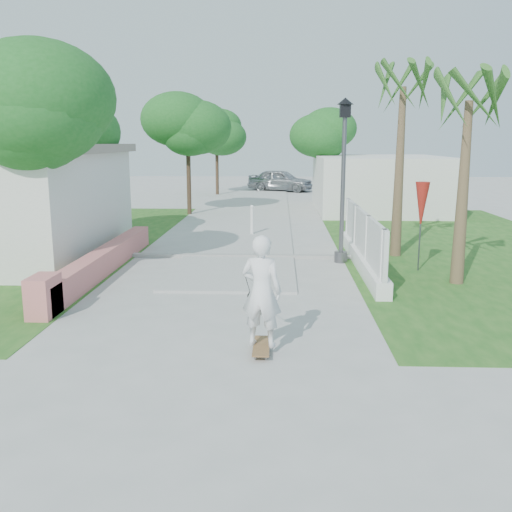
{
  "coord_description": "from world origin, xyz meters",
  "views": [
    {
      "loc": [
        1.21,
        -10.12,
        3.31
      ],
      "look_at": [
        0.74,
        0.82,
        1.1
      ],
      "focal_mm": 40.0,
      "sensor_mm": 36.0,
      "label": 1
    }
  ],
  "objects_px": {
    "bollard": "(252,219)",
    "skateboarder": "(261,291)",
    "parked_car": "(280,180)",
    "dog": "(252,302)",
    "street_lamp": "(343,175)",
    "patio_umbrella": "(422,206)"
  },
  "relations": [
    {
      "from": "bollard",
      "to": "skateboarder",
      "type": "bearing_deg",
      "value": -86.45
    },
    {
      "from": "bollard",
      "to": "parked_car",
      "type": "relative_size",
      "value": 0.25
    },
    {
      "from": "bollard",
      "to": "dog",
      "type": "distance_m",
      "value": 9.3
    },
    {
      "from": "street_lamp",
      "to": "dog",
      "type": "height_order",
      "value": "street_lamp"
    },
    {
      "from": "street_lamp",
      "to": "skateboarder",
      "type": "relative_size",
      "value": 1.55
    },
    {
      "from": "street_lamp",
      "to": "patio_umbrella",
      "type": "height_order",
      "value": "street_lamp"
    },
    {
      "from": "street_lamp",
      "to": "bollard",
      "type": "xyz_separation_m",
      "value": [
        -2.7,
        4.5,
        -1.84
      ]
    },
    {
      "from": "patio_umbrella",
      "to": "dog",
      "type": "bearing_deg",
      "value": -137.6
    },
    {
      "from": "parked_car",
      "to": "street_lamp",
      "type": "bearing_deg",
      "value": -157.37
    },
    {
      "from": "bollard",
      "to": "patio_umbrella",
      "type": "xyz_separation_m",
      "value": [
        4.6,
        -5.5,
        1.1
      ]
    },
    {
      "from": "street_lamp",
      "to": "bollard",
      "type": "height_order",
      "value": "street_lamp"
    },
    {
      "from": "skateboarder",
      "to": "parked_car",
      "type": "height_order",
      "value": "skateboarder"
    },
    {
      "from": "patio_umbrella",
      "to": "dog",
      "type": "distance_m",
      "value": 5.8
    },
    {
      "from": "patio_umbrella",
      "to": "skateboarder",
      "type": "height_order",
      "value": "patio_umbrella"
    },
    {
      "from": "bollard",
      "to": "skateboarder",
      "type": "xyz_separation_m",
      "value": [
        0.71,
        -11.43,
        0.4
      ]
    },
    {
      "from": "street_lamp",
      "to": "parked_car",
      "type": "xyz_separation_m",
      "value": [
        -1.7,
        22.95,
        -1.69
      ]
    },
    {
      "from": "street_lamp",
      "to": "dog",
      "type": "xyz_separation_m",
      "value": [
        -2.24,
        -4.78,
        -2.23
      ]
    },
    {
      "from": "skateboarder",
      "to": "dog",
      "type": "height_order",
      "value": "skateboarder"
    },
    {
      "from": "patio_umbrella",
      "to": "street_lamp",
      "type": "bearing_deg",
      "value": 152.24
    },
    {
      "from": "street_lamp",
      "to": "patio_umbrella",
      "type": "relative_size",
      "value": 1.93
    },
    {
      "from": "bollard",
      "to": "patio_umbrella",
      "type": "height_order",
      "value": "patio_umbrella"
    },
    {
      "from": "bollard",
      "to": "parked_car",
      "type": "distance_m",
      "value": 18.47
    }
  ]
}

